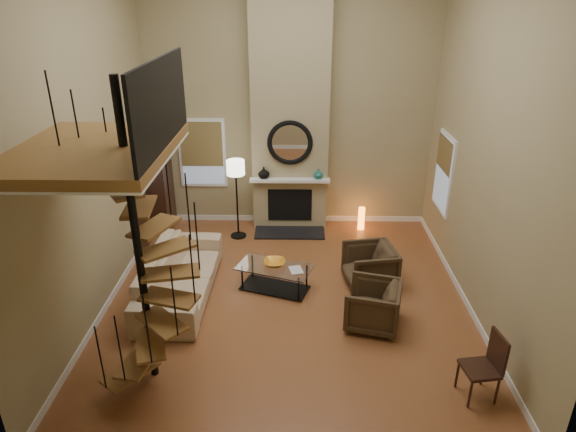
{
  "coord_description": "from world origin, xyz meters",
  "views": [
    {
      "loc": [
        0.12,
        -7.18,
        4.83
      ],
      "look_at": [
        0.0,
        0.4,
        1.4
      ],
      "focal_mm": 31.32,
      "sensor_mm": 36.0,
      "label": 1
    }
  ],
  "objects_px": {
    "floor_lamp": "(236,174)",
    "accent_lamp": "(361,218)",
    "armchair_far": "(378,306)",
    "sofa": "(180,274)",
    "side_chair": "(487,363)",
    "coffee_table": "(275,275)",
    "hutch": "(161,189)",
    "armchair_near": "(374,266)"
  },
  "relations": [
    {
      "from": "floor_lamp",
      "to": "accent_lamp",
      "type": "height_order",
      "value": "floor_lamp"
    },
    {
      "from": "armchair_far",
      "to": "sofa",
      "type": "bearing_deg",
      "value": -89.83
    },
    {
      "from": "accent_lamp",
      "to": "side_chair",
      "type": "xyz_separation_m",
      "value": [
        0.99,
        -4.97,
        0.28
      ]
    },
    {
      "from": "accent_lamp",
      "to": "side_chair",
      "type": "relative_size",
      "value": 0.55
    },
    {
      "from": "armchair_far",
      "to": "coffee_table",
      "type": "distance_m",
      "value": 1.94
    },
    {
      "from": "accent_lamp",
      "to": "side_chair",
      "type": "distance_m",
      "value": 5.08
    },
    {
      "from": "hutch",
      "to": "floor_lamp",
      "type": "relative_size",
      "value": 1.04
    },
    {
      "from": "hutch",
      "to": "armchair_near",
      "type": "relative_size",
      "value": 2.07
    },
    {
      "from": "sofa",
      "to": "accent_lamp",
      "type": "distance_m",
      "value": 4.33
    },
    {
      "from": "floor_lamp",
      "to": "side_chair",
      "type": "relative_size",
      "value": 1.83
    },
    {
      "from": "armchair_far",
      "to": "floor_lamp",
      "type": "height_order",
      "value": "floor_lamp"
    },
    {
      "from": "sofa",
      "to": "armchair_far",
      "type": "xyz_separation_m",
      "value": [
        3.26,
        -0.85,
        -0.04
      ]
    },
    {
      "from": "sofa",
      "to": "side_chair",
      "type": "xyz_separation_m",
      "value": [
        4.41,
        -2.33,
        0.13
      ]
    },
    {
      "from": "side_chair",
      "to": "coffee_table",
      "type": "bearing_deg",
      "value": 138.11
    },
    {
      "from": "sofa",
      "to": "armchair_near",
      "type": "distance_m",
      "value": 3.39
    },
    {
      "from": "armchair_far",
      "to": "floor_lamp",
      "type": "relative_size",
      "value": 0.48
    },
    {
      "from": "hutch",
      "to": "armchair_far",
      "type": "bearing_deg",
      "value": -39.4
    },
    {
      "from": "side_chair",
      "to": "hutch",
      "type": "bearing_deg",
      "value": 137.33
    },
    {
      "from": "hutch",
      "to": "coffee_table",
      "type": "xyz_separation_m",
      "value": [
        2.52,
        -2.39,
        -0.67
      ]
    },
    {
      "from": "coffee_table",
      "to": "side_chair",
      "type": "xyz_separation_m",
      "value": [
        2.79,
        -2.51,
        0.24
      ]
    },
    {
      "from": "armchair_near",
      "to": "floor_lamp",
      "type": "distance_m",
      "value": 3.38
    },
    {
      "from": "floor_lamp",
      "to": "accent_lamp",
      "type": "xyz_separation_m",
      "value": [
        2.66,
        0.41,
        -1.16
      ]
    },
    {
      "from": "floor_lamp",
      "to": "side_chair",
      "type": "bearing_deg",
      "value": -51.34
    },
    {
      "from": "armchair_near",
      "to": "side_chair",
      "type": "height_order",
      "value": "side_chair"
    },
    {
      "from": "armchair_near",
      "to": "side_chair",
      "type": "bearing_deg",
      "value": 10.98
    },
    {
      "from": "coffee_table",
      "to": "floor_lamp",
      "type": "relative_size",
      "value": 0.83
    },
    {
      "from": "hutch",
      "to": "accent_lamp",
      "type": "relative_size",
      "value": 3.47
    },
    {
      "from": "armchair_near",
      "to": "coffee_table",
      "type": "xyz_separation_m",
      "value": [
        -1.76,
        -0.2,
        -0.07
      ]
    },
    {
      "from": "armchair_near",
      "to": "armchair_far",
      "type": "xyz_separation_m",
      "value": [
        -0.11,
        -1.22,
        0.0
      ]
    },
    {
      "from": "armchair_near",
      "to": "floor_lamp",
      "type": "height_order",
      "value": "floor_lamp"
    },
    {
      "from": "hutch",
      "to": "sofa",
      "type": "relative_size",
      "value": 0.67
    },
    {
      "from": "armchair_far",
      "to": "accent_lamp",
      "type": "relative_size",
      "value": 1.61
    },
    {
      "from": "hutch",
      "to": "floor_lamp",
      "type": "distance_m",
      "value": 1.76
    },
    {
      "from": "hutch",
      "to": "accent_lamp",
      "type": "xyz_separation_m",
      "value": [
        4.32,
        0.07,
        -0.7
      ]
    },
    {
      "from": "hutch",
      "to": "armchair_near",
      "type": "xyz_separation_m",
      "value": [
        4.28,
        -2.2,
        -0.6
      ]
    },
    {
      "from": "armchair_near",
      "to": "coffee_table",
      "type": "bearing_deg",
      "value": -93.62
    },
    {
      "from": "sofa",
      "to": "floor_lamp",
      "type": "xyz_separation_m",
      "value": [
        0.76,
        2.24,
        1.02
      ]
    },
    {
      "from": "armchair_near",
      "to": "coffee_table",
      "type": "distance_m",
      "value": 1.77
    },
    {
      "from": "armchair_near",
      "to": "accent_lamp",
      "type": "bearing_deg",
      "value": 168.76
    },
    {
      "from": "floor_lamp",
      "to": "coffee_table",
      "type": "bearing_deg",
      "value": -67.35
    },
    {
      "from": "armchair_far",
      "to": "side_chair",
      "type": "bearing_deg",
      "value": 52.64
    },
    {
      "from": "coffee_table",
      "to": "side_chair",
      "type": "relative_size",
      "value": 1.52
    }
  ]
}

